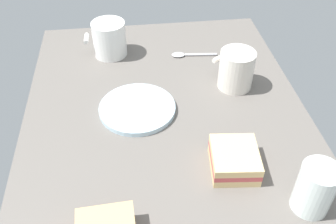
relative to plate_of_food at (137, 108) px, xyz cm
name	(u,v)px	position (x,y,z in cm)	size (l,w,h in cm)	color
tabletop	(168,125)	(-4.78, -6.45, -1.60)	(90.00, 64.00, 2.00)	#5B5651
plate_of_food	(137,108)	(0.00, 0.00, 0.00)	(17.39, 17.39, 1.20)	silver
coffee_mug_black	(236,69)	(6.48, -24.27, 4.31)	(10.38, 9.29, 9.54)	silver
coffee_mug_milky	(109,38)	(24.71, 5.79, 4.25)	(8.87, 11.11, 9.42)	white
sandwich_main	(234,160)	(-19.15, -17.45, 1.60)	(10.65, 9.77, 4.40)	#DBB77A
glass_of_milk	(314,190)	(-29.36, -28.48, 3.74)	(6.59, 6.59, 9.72)	silver
spoon	(187,55)	(21.15, -14.90, -0.22)	(2.72, 12.45, 0.80)	silver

